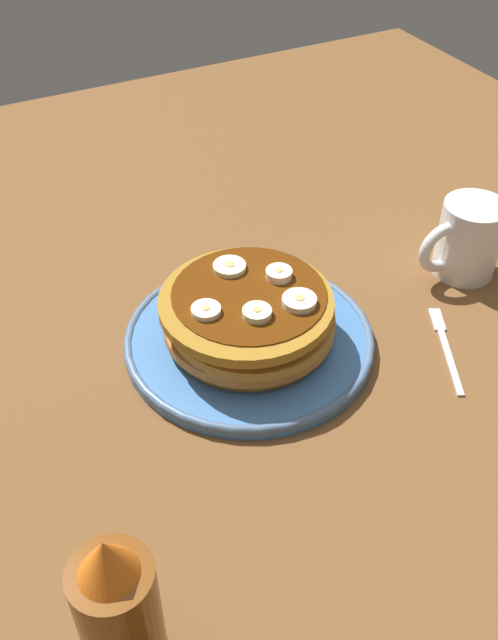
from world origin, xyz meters
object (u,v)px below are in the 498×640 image
(coffee_mug, at_px, (465,237))
(syrup_bottle, at_px, (119,612))
(banana_slice_1, at_px, (299,301))
(banana_slice_3, at_px, (257,313))
(pancake_stack, at_px, (250,316))
(banana_slice_0, at_px, (233,266))
(fork, at_px, (445,343))
(plate, at_px, (249,339))
(banana_slice_2, at_px, (279,274))
(banana_slice_4, at_px, (206,311))

(coffee_mug, bearing_deg, syrup_bottle, 26.82)
(banana_slice_1, height_order, syrup_bottle, syrup_bottle)
(coffee_mug, bearing_deg, banana_slice_1, 9.40)
(banana_slice_1, relative_size, syrup_bottle, 0.23)
(banana_slice_1, distance_m, banana_slice_3, 0.04)
(pancake_stack, bearing_deg, syrup_bottle, 47.98)
(banana_slice_0, bearing_deg, fork, 142.34)
(syrup_bottle, bearing_deg, plate, -131.68)
(plate, bearing_deg, banana_slice_2, -167.08)
(banana_slice_2, bearing_deg, banana_slice_0, -45.22)
(plate, distance_m, banana_slice_3, 0.07)
(banana_slice_1, relative_size, banana_slice_4, 1.17)
(plate, height_order, banana_slice_3, banana_slice_3)
(banana_slice_3, distance_m, fork, 0.21)
(plate, height_order, banana_slice_2, banana_slice_2)
(pancake_stack, bearing_deg, coffee_mug, -178.68)
(banana_slice_1, xyz_separation_m, banana_slice_3, (0.04, -0.00, 0.00))
(banana_slice_0, height_order, fork, banana_slice_0)
(pancake_stack, height_order, fork, pancake_stack)
(fork, height_order, syrup_bottle, syrup_bottle)
(banana_slice_3, xyz_separation_m, banana_slice_4, (0.04, -0.03, -0.00))
(fork, bearing_deg, banana_slice_3, -17.39)
(pancake_stack, relative_size, fork, 1.52)
(banana_slice_0, xyz_separation_m, banana_slice_4, (0.05, 0.05, 0.00))
(plate, xyz_separation_m, coffee_mug, (-0.28, -0.00, 0.04))
(banana_slice_4, bearing_deg, banana_slice_0, -136.08)
(banana_slice_1, bearing_deg, banana_slice_4, -18.86)
(banana_slice_4, distance_m, syrup_bottle, 0.30)
(pancake_stack, bearing_deg, banana_slice_4, 5.32)
(banana_slice_1, relative_size, banana_slice_3, 1.20)
(banana_slice_3, bearing_deg, banana_slice_1, 176.09)
(banana_slice_1, relative_size, banana_slice_2, 1.25)
(coffee_mug, xyz_separation_m, syrup_bottle, (0.50, 0.25, 0.02))
(plate, height_order, banana_slice_0, banana_slice_0)
(banana_slice_3, relative_size, fork, 0.23)
(banana_slice_4, relative_size, syrup_bottle, 0.19)
(banana_slice_1, height_order, banana_slice_4, banana_slice_1)
(pancake_stack, bearing_deg, banana_slice_1, 136.55)
(banana_slice_0, height_order, banana_slice_1, banana_slice_1)
(plate, xyz_separation_m, banana_slice_0, (-0.00, -0.04, 0.06))
(banana_slice_1, distance_m, coffee_mug, 0.25)
(syrup_bottle, bearing_deg, pancake_stack, -132.02)
(fork, bearing_deg, banana_slice_4, -20.33)
(banana_slice_2, xyz_separation_m, syrup_bottle, (0.26, 0.26, -0.01))
(coffee_mug, height_order, syrup_bottle, syrup_bottle)
(plate, distance_m, banana_slice_0, 0.08)
(banana_slice_0, height_order, coffee_mug, coffee_mug)
(pancake_stack, bearing_deg, banana_slice_0, -94.85)
(banana_slice_1, bearing_deg, banana_slice_2, -93.70)
(banana_slice_1, relative_size, coffee_mug, 0.32)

